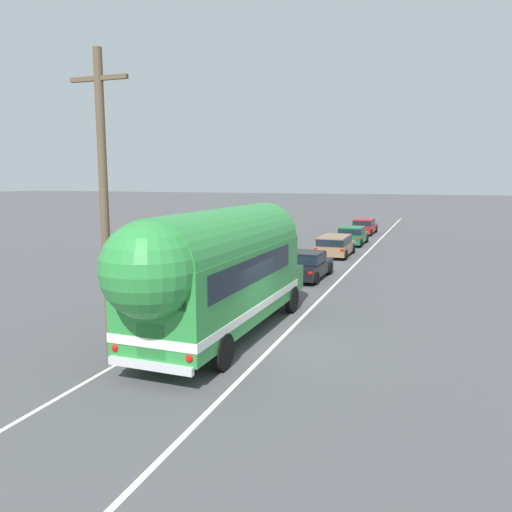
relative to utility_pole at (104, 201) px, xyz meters
name	(u,v)px	position (x,y,z in m)	size (l,w,h in m)	color
ground_plane	(276,344)	(4.26, 2.44, -4.42)	(300.00, 300.00, 0.00)	#4C4C4F
lane_markings	(314,273)	(2.61, 14.44, -4.42)	(3.71, 80.00, 0.01)	silver
utility_pole	(104,201)	(0.00, 0.00, 0.00)	(1.80, 0.24, 8.50)	brown
painted_bus	(217,268)	(2.46, 2.13, -2.12)	(2.73, 10.83, 4.12)	#2D8C3D
car_lead	(306,264)	(2.58, 12.81, -3.70)	(2.03, 4.30, 1.37)	black
car_second	(335,244)	(2.51, 20.62, -3.63)	(2.01, 4.37, 1.37)	olive
car_third	(352,235)	(2.57, 27.02, -3.69)	(2.05, 4.48, 1.37)	#196633
car_fourth	(364,226)	(2.39, 34.84, -3.68)	(2.00, 4.85, 1.37)	#A5191E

